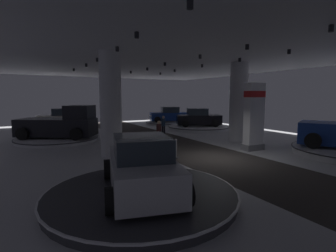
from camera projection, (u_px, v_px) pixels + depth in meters
ground at (217, 159)px, 13.33m from camera, size 24.00×44.00×0.06m
ceiling_with_spotlights at (219, 48)px, 12.70m from camera, size 24.00×44.00×0.39m
column_left at (111, 104)px, 13.61m from camera, size 1.12×1.12×5.50m
column_right at (238, 102)px, 18.14m from camera, size 1.23×1.23×5.50m
brand_sign_pylon at (254, 116)px, 15.24m from camera, size 1.30×0.71×3.95m
display_platform_deep_right at (169, 123)px, 29.82m from camera, size 5.25×5.25×0.28m
display_car_deep_right at (169, 115)px, 29.73m from camera, size 4.55×3.22×1.71m
display_platform_deep_left at (61, 128)px, 25.11m from camera, size 5.86×5.86×0.32m
display_car_deep_left at (61, 118)px, 25.02m from camera, size 4.37×2.59×1.71m
display_platform_far_right at (199, 127)px, 25.27m from camera, size 5.99×5.99×0.32m
display_car_far_right at (198, 118)px, 25.17m from camera, size 4.57×3.53×1.71m
display_platform_near_left at (142, 194)px, 8.00m from camera, size 5.88×5.88×0.29m
display_car_near_left at (141, 166)px, 7.87m from camera, size 3.03×4.52×1.71m
display_platform_far_left at (58, 139)px, 18.65m from camera, size 5.68×5.68×0.24m
pickup_truck_far_left at (61, 125)px, 18.51m from camera, size 5.62×4.61×2.30m
visitor_walking_near at (159, 131)px, 17.06m from camera, size 0.32×0.32×1.59m
visitor_walking_far at (163, 124)px, 21.31m from camera, size 0.32×0.32×1.59m
stanchion_a at (176, 151)px, 13.40m from camera, size 0.28×0.28×1.01m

